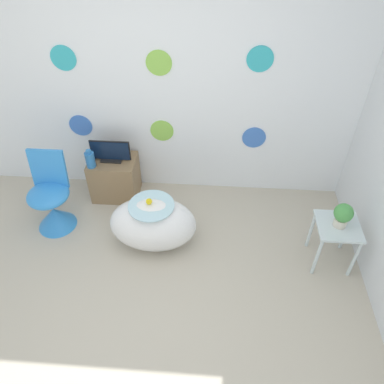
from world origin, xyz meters
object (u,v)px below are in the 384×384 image
Objects in this scene: bathtub at (153,224)px; vase at (90,159)px; potted_plant_left at (343,215)px; chair at (52,205)px; tv at (110,152)px.

bathtub is 0.98m from vase.
bathtub is at bearing 176.74° from potted_plant_left.
chair reaches higher than potted_plant_left.
tv is at bearing 33.09° from vase.
tv is 0.22m from vase.
potted_plant_left is (1.70, -0.10, 0.35)m from bathtub.
chair is at bearing -135.12° from tv.
chair reaches higher than bathtub.
chair is at bearing -130.10° from vase.
chair is 0.81m from tv.
potted_plant_left is (2.24, -0.80, 0.03)m from tv.
potted_plant_left is at bearing -5.75° from chair.
tv is 2.06× the size of vase.
tv is at bearing 160.30° from potted_plant_left.
chair is at bearing 170.34° from bathtub.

